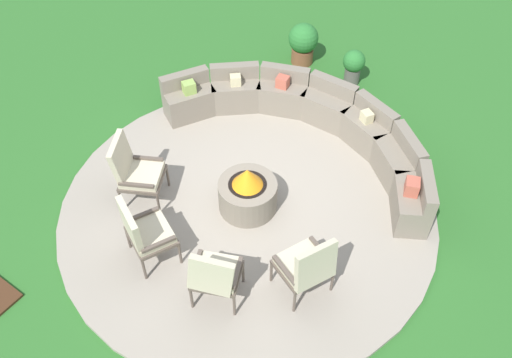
% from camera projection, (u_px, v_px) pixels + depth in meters
% --- Properties ---
extents(ground_plane, '(24.00, 24.00, 0.00)m').
position_uv_depth(ground_plane, '(248.00, 209.00, 7.96)').
color(ground_plane, '#2D6B28').
extents(patio_circle, '(5.34, 5.34, 0.06)m').
position_uv_depth(patio_circle, '(248.00, 207.00, 7.94)').
color(patio_circle, '#9E9384').
rests_on(patio_circle, ground_plane).
extents(fire_pit, '(0.83, 0.83, 0.74)m').
position_uv_depth(fire_pit, '(248.00, 193.00, 7.71)').
color(fire_pit, gray).
rests_on(fire_pit, patio_circle).
extents(curved_stone_bench, '(4.68, 1.85, 0.75)m').
position_uv_depth(curved_stone_bench, '(311.00, 123.00, 8.68)').
color(curved_stone_bench, gray).
rests_on(curved_stone_bench, patio_circle).
extents(lounge_chair_front_left, '(0.79, 0.79, 1.08)m').
position_uv_depth(lounge_chair_front_left, '(135.00, 170.00, 7.64)').
color(lounge_chair_front_left, brown).
rests_on(lounge_chair_front_left, patio_circle).
extents(lounge_chair_front_right, '(0.77, 0.74, 1.06)m').
position_uv_depth(lounge_chair_front_right, '(144.00, 231.00, 6.91)').
color(lounge_chair_front_right, brown).
rests_on(lounge_chair_front_right, patio_circle).
extents(lounge_chair_back_left, '(0.73, 0.72, 1.03)m').
position_uv_depth(lounge_chair_back_left, '(215.00, 274.00, 6.49)').
color(lounge_chair_back_left, brown).
rests_on(lounge_chair_back_left, patio_circle).
extents(lounge_chair_back_right, '(0.76, 0.78, 1.00)m').
position_uv_depth(lounge_chair_back_right, '(307.00, 265.00, 6.58)').
color(lounge_chair_back_right, brown).
rests_on(lounge_chair_back_right, patio_circle).
extents(potted_plant_1, '(0.39, 0.39, 0.66)m').
position_uv_depth(potted_plant_1, '(353.00, 65.00, 9.74)').
color(potted_plant_1, '#605B56').
rests_on(potted_plant_1, ground_plane).
extents(potted_plant_2, '(0.55, 0.55, 0.79)m').
position_uv_depth(potted_plant_2, '(303.00, 42.00, 10.13)').
color(potted_plant_2, brown).
rests_on(potted_plant_2, ground_plane).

